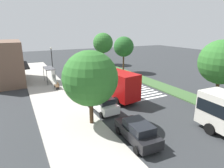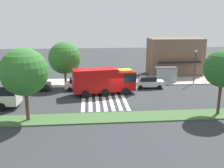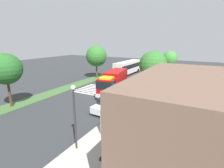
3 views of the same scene
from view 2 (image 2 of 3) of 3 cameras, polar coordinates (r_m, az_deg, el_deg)
The scene contains 15 objects.
ground_plane at distance 35.12m, azimuth 1.81°, elevation -3.01°, with size 120.00×120.00×0.00m, color #2D3033.
sidewalk at distance 43.38m, azimuth 0.44°, elevation 0.49°, with size 60.00×5.63×0.14m, color #ADA89E.
median_strip at distance 28.24m, azimuth 3.60°, elevation -7.32°, with size 60.00×3.00×0.14m, color #3D6033.
crosswalk at distance 34.93m, azimuth -1.88°, elevation -3.10°, with size 5.85×10.51×0.01m.
fire_truck at distance 36.16m, azimuth -1.55°, elevation 0.89°, with size 9.21×3.85×3.72m.
parked_car_west at distance 39.95m, azimuth -16.83°, elevation -0.15°, with size 4.63×2.27×1.74m.
parked_car_mid at distance 39.13m, azimuth -7.40°, elevation 0.06°, with size 4.34×2.20×1.73m.
parked_car_east at distance 40.14m, azimuth 8.15°, elevation 0.45°, with size 4.52×2.25×1.82m.
bus_stop_shelter at distance 43.54m, azimuth 12.00°, elevation 2.67°, with size 3.50×1.40×2.46m.
bench_near_shelter at distance 42.80m, azimuth 6.79°, elevation 0.91°, with size 1.60×0.50×0.90m.
street_lamp at distance 43.81m, azimuth 18.00°, elevation 4.34°, with size 0.36×0.36×5.40m.
storefront_building at distance 50.39m, azimuth 13.74°, elevation 5.94°, with size 9.91×5.75×6.88m.
sidewalk_tree_west at distance 40.72m, azimuth -10.49°, elevation 5.70°, with size 5.03×5.03×6.89m.
median_tree_far_west at distance 27.24m, azimuth -18.94°, elevation 2.53°, with size 4.85×4.85×7.57m.
median_tree_west at distance 30.05m, azimuth 23.34°, elevation 3.14°, with size 4.05×4.05×7.16m.
Camera 2 is at (-4.09, -33.26, 10.52)m, focal length 41.16 mm.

